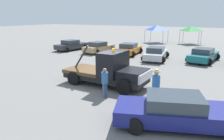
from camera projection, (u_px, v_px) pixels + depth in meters
name	position (u px, v px, depth m)	size (l,w,h in m)	color
ground_plane	(105.00, 85.00, 14.34)	(160.00, 160.00, 0.00)	slate
tow_truck	(110.00, 71.00, 13.94)	(5.63, 2.42, 2.51)	black
foreground_car	(179.00, 111.00, 8.80)	(5.59, 3.58, 1.34)	navy
person_near_truck	(156.00, 84.00, 10.99)	(0.40, 0.40, 1.82)	#38383D
person_at_hood	(105.00, 81.00, 11.93)	(0.37, 0.37, 1.65)	#475B84
parked_car_charcoal	(72.00, 45.00, 28.64)	(2.87, 4.78, 1.34)	#2D2D33
parked_car_tan	(99.00, 47.00, 26.66)	(2.74, 4.43, 1.34)	tan
parked_car_orange	(129.00, 49.00, 25.23)	(2.73, 4.51, 1.34)	orange
parked_car_silver	(156.00, 54.00, 22.23)	(2.79, 4.71, 1.34)	#B7B7BC
parked_car_teal	(203.00, 55.00, 21.42)	(2.90, 5.01, 1.34)	#196670
canopy_tent_blue	(157.00, 28.00, 36.44)	(3.15, 3.15, 2.86)	#9E9EA3
canopy_tent_green	(191.00, 29.00, 34.81)	(2.94, 2.94, 2.82)	#9E9EA3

